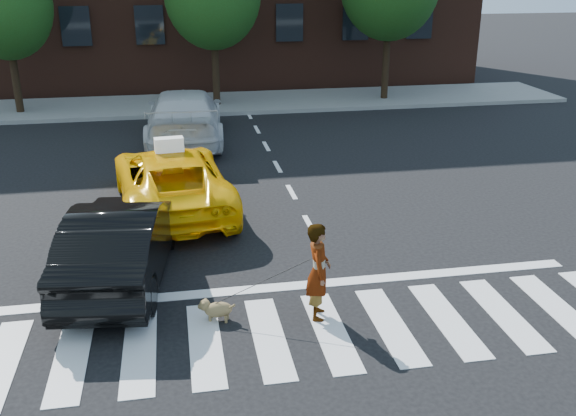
{
  "coord_description": "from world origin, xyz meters",
  "views": [
    {
      "loc": [
        -1.26,
        -8.61,
        5.57
      ],
      "look_at": [
        0.8,
        2.72,
        1.1
      ],
      "focal_mm": 40.0,
      "sensor_mm": 36.0,
      "label": 1
    }
  ],
  "objects_px": {
    "taxi": "(171,179)",
    "woman": "(318,271)",
    "black_sedan": "(121,241)",
    "dog": "(215,309)",
    "white_suv": "(184,116)"
  },
  "relations": [
    {
      "from": "black_sedan",
      "to": "white_suv",
      "type": "bearing_deg",
      "value": -91.44
    },
    {
      "from": "black_sedan",
      "to": "woman",
      "type": "bearing_deg",
      "value": 155.69
    },
    {
      "from": "woman",
      "to": "dog",
      "type": "xyz_separation_m",
      "value": [
        -1.69,
        0.18,
        -0.62
      ]
    },
    {
      "from": "taxi",
      "to": "woman",
      "type": "relative_size",
      "value": 3.19
    },
    {
      "from": "black_sedan",
      "to": "taxi",
      "type": "bearing_deg",
      "value": -98.31
    },
    {
      "from": "black_sedan",
      "to": "dog",
      "type": "relative_size",
      "value": 7.2
    },
    {
      "from": "black_sedan",
      "to": "woman",
      "type": "xyz_separation_m",
      "value": [
        3.26,
        -2.0,
        0.09
      ]
    },
    {
      "from": "taxi",
      "to": "dog",
      "type": "xyz_separation_m",
      "value": [
        0.62,
        -5.29,
        -0.53
      ]
    },
    {
      "from": "white_suv",
      "to": "dog",
      "type": "distance_m",
      "value": 11.41
    },
    {
      "from": "black_sedan",
      "to": "woman",
      "type": "distance_m",
      "value": 3.83
    },
    {
      "from": "black_sedan",
      "to": "dog",
      "type": "xyz_separation_m",
      "value": [
        1.58,
        -1.83,
        -0.53
      ]
    },
    {
      "from": "white_suv",
      "to": "dog",
      "type": "relative_size",
      "value": 9.32
    },
    {
      "from": "taxi",
      "to": "black_sedan",
      "type": "xyz_separation_m",
      "value": [
        -0.96,
        -3.46,
        0.01
      ]
    },
    {
      "from": "taxi",
      "to": "black_sedan",
      "type": "bearing_deg",
      "value": 68.53
    },
    {
      "from": "black_sedan",
      "to": "dog",
      "type": "bearing_deg",
      "value": 138.06
    }
  ]
}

